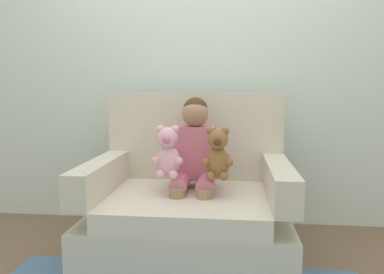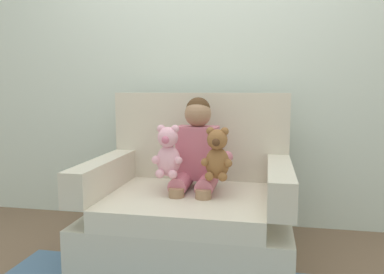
% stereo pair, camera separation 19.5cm
% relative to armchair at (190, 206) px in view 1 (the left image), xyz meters
% --- Properties ---
extents(ground_plane, '(8.00, 8.00, 0.00)m').
position_rel_armchair_xyz_m(ground_plane, '(0.00, -0.05, -0.31)').
color(ground_plane, brown).
extents(back_wall, '(6.00, 0.10, 2.60)m').
position_rel_armchair_xyz_m(back_wall, '(0.00, 0.68, 0.99)').
color(back_wall, silver).
rests_on(back_wall, ground).
extents(armchair, '(1.22, 0.94, 1.02)m').
position_rel_armchair_xyz_m(armchair, '(0.00, 0.00, 0.00)').
color(armchair, beige).
rests_on(armchair, ground).
extents(seated_child, '(0.45, 0.39, 0.82)m').
position_rel_armchair_xyz_m(seated_child, '(0.03, 0.02, 0.32)').
color(seated_child, '#C66B7F').
rests_on(seated_child, armchair).
extents(plush_brown, '(0.18, 0.15, 0.31)m').
position_rel_armchair_xyz_m(plush_brown, '(0.18, -0.13, 0.36)').
color(plush_brown, brown).
rests_on(plush_brown, armchair).
extents(plush_pink, '(0.19, 0.15, 0.31)m').
position_rel_armchair_xyz_m(plush_pink, '(-0.12, -0.12, 0.36)').
color(plush_pink, '#EAA8BC').
rests_on(plush_pink, armchair).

